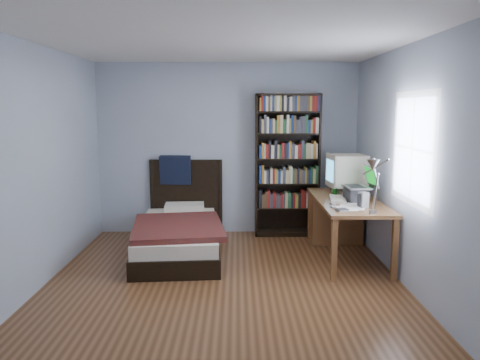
{
  "coord_description": "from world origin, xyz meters",
  "views": [
    {
      "loc": [
        0.14,
        -4.77,
        1.85
      ],
      "look_at": [
        0.17,
        0.62,
        1.02
      ],
      "focal_mm": 35.0,
      "sensor_mm": 36.0,
      "label": 1
    }
  ],
  "objects_px": {
    "laptop": "(358,191)",
    "keyboard": "(338,199)",
    "bed": "(179,232)",
    "desk_lamp": "(373,171)",
    "speaker": "(364,200)",
    "soda_can": "(335,193)",
    "bookshelf": "(287,165)",
    "crt_monitor": "(346,171)",
    "desk": "(338,215)"
  },
  "relations": [
    {
      "from": "laptop",
      "to": "keyboard",
      "type": "distance_m",
      "value": 0.26
    },
    {
      "from": "keyboard",
      "to": "bed",
      "type": "distance_m",
      "value": 2.07
    },
    {
      "from": "desk_lamp",
      "to": "laptop",
      "type": "bearing_deg",
      "value": 82.47
    },
    {
      "from": "keyboard",
      "to": "speaker",
      "type": "bearing_deg",
      "value": -55.3
    },
    {
      "from": "soda_can",
      "to": "desk_lamp",
      "type": "bearing_deg",
      "value": -86.45
    },
    {
      "from": "keyboard",
      "to": "speaker",
      "type": "relative_size",
      "value": 2.59
    },
    {
      "from": "laptop",
      "to": "bookshelf",
      "type": "xyz_separation_m",
      "value": [
        -0.74,
        1.14,
        0.18
      ]
    },
    {
      "from": "crt_monitor",
      "to": "desk_lamp",
      "type": "xyz_separation_m",
      "value": [
        -0.11,
        -1.59,
        0.22
      ]
    },
    {
      "from": "desk_lamp",
      "to": "bookshelf",
      "type": "distance_m",
      "value": 2.31
    },
    {
      "from": "crt_monitor",
      "to": "desk_lamp",
      "type": "distance_m",
      "value": 1.61
    },
    {
      "from": "speaker",
      "to": "bed",
      "type": "xyz_separation_m",
      "value": [
        -2.19,
        0.72,
        -0.56
      ]
    },
    {
      "from": "speaker",
      "to": "bookshelf",
      "type": "xyz_separation_m",
      "value": [
        -0.71,
        1.52,
        0.21
      ]
    },
    {
      "from": "desk",
      "to": "soda_can",
      "type": "height_order",
      "value": "soda_can"
    },
    {
      "from": "keyboard",
      "to": "bookshelf",
      "type": "distance_m",
      "value": 1.25
    },
    {
      "from": "crt_monitor",
      "to": "desk_lamp",
      "type": "height_order",
      "value": "desk_lamp"
    },
    {
      "from": "bed",
      "to": "crt_monitor",
      "type": "bearing_deg",
      "value": 4.59
    },
    {
      "from": "crt_monitor",
      "to": "bed",
      "type": "distance_m",
      "value": 2.33
    },
    {
      "from": "speaker",
      "to": "bed",
      "type": "distance_m",
      "value": 2.37
    },
    {
      "from": "desk_lamp",
      "to": "crt_monitor",
      "type": "bearing_deg",
      "value": 85.94
    },
    {
      "from": "keyboard",
      "to": "laptop",
      "type": "bearing_deg",
      "value": 1.45
    },
    {
      "from": "keyboard",
      "to": "bookshelf",
      "type": "xyz_separation_m",
      "value": [
        -0.51,
        1.11,
        0.28
      ]
    },
    {
      "from": "desk",
      "to": "desk_lamp",
      "type": "distance_m",
      "value": 1.85
    },
    {
      "from": "crt_monitor",
      "to": "desk_lamp",
      "type": "relative_size",
      "value": 0.81
    },
    {
      "from": "desk",
      "to": "speaker",
      "type": "bearing_deg",
      "value": -85.96
    },
    {
      "from": "crt_monitor",
      "to": "desk",
      "type": "bearing_deg",
      "value": 138.04
    },
    {
      "from": "crt_monitor",
      "to": "keyboard",
      "type": "height_order",
      "value": "crt_monitor"
    },
    {
      "from": "keyboard",
      "to": "soda_can",
      "type": "distance_m",
      "value": 0.24
    },
    {
      "from": "bookshelf",
      "to": "soda_can",
      "type": "bearing_deg",
      "value": -59.19
    },
    {
      "from": "soda_can",
      "to": "bookshelf",
      "type": "xyz_separation_m",
      "value": [
        -0.52,
        0.87,
        0.25
      ]
    },
    {
      "from": "laptop",
      "to": "crt_monitor",
      "type": "bearing_deg",
      "value": 93.36
    },
    {
      "from": "desk",
      "to": "keyboard",
      "type": "relative_size",
      "value": 3.79
    },
    {
      "from": "desk",
      "to": "bookshelf",
      "type": "distance_m",
      "value": 1.05
    },
    {
      "from": "bed",
      "to": "laptop",
      "type": "bearing_deg",
      "value": -8.54
    },
    {
      "from": "laptop",
      "to": "soda_can",
      "type": "bearing_deg",
      "value": 129.9
    },
    {
      "from": "keyboard",
      "to": "bed",
      "type": "relative_size",
      "value": 0.22
    },
    {
      "from": "speaker",
      "to": "soda_can",
      "type": "height_order",
      "value": "speaker"
    },
    {
      "from": "crt_monitor",
      "to": "bookshelf",
      "type": "height_order",
      "value": "bookshelf"
    },
    {
      "from": "crt_monitor",
      "to": "keyboard",
      "type": "relative_size",
      "value": 1.13
    },
    {
      "from": "laptop",
      "to": "soda_can",
      "type": "distance_m",
      "value": 0.36
    },
    {
      "from": "crt_monitor",
      "to": "bookshelf",
      "type": "bearing_deg",
      "value": 138.66
    },
    {
      "from": "desk",
      "to": "keyboard",
      "type": "distance_m",
      "value": 0.65
    },
    {
      "from": "laptop",
      "to": "bed",
      "type": "xyz_separation_m",
      "value": [
        -2.22,
        0.33,
        -0.59
      ]
    },
    {
      "from": "desk",
      "to": "soda_can",
      "type": "bearing_deg",
      "value": -111.83
    },
    {
      "from": "desk",
      "to": "bed",
      "type": "xyz_separation_m",
      "value": [
        -2.12,
        -0.24,
        -0.17
      ]
    },
    {
      "from": "keyboard",
      "to": "speaker",
      "type": "xyz_separation_m",
      "value": [
        0.2,
        -0.42,
        0.07
      ]
    },
    {
      "from": "desk_lamp",
      "to": "bookshelf",
      "type": "bearing_deg",
      "value": 105.18
    },
    {
      "from": "speaker",
      "to": "bed",
      "type": "bearing_deg",
      "value": 144.13
    },
    {
      "from": "speaker",
      "to": "soda_can",
      "type": "xyz_separation_m",
      "value": [
        -0.19,
        0.66,
        -0.03
      ]
    },
    {
      "from": "laptop",
      "to": "keyboard",
      "type": "xyz_separation_m",
      "value": [
        -0.24,
        0.03,
        -0.1
      ]
    },
    {
      "from": "soda_can",
      "to": "laptop",
      "type": "bearing_deg",
      "value": -50.1
    }
  ]
}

